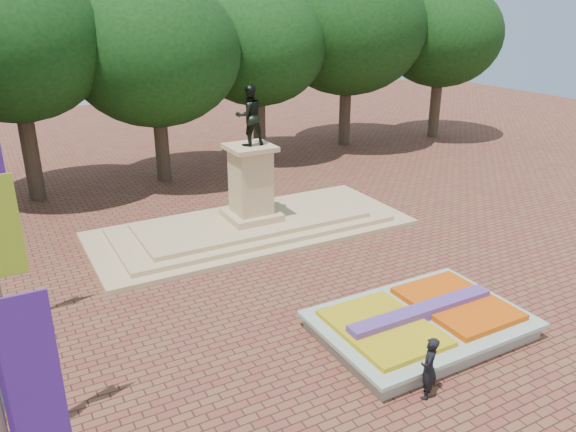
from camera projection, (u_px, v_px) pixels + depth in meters
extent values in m
plane|color=brown|center=(356.00, 312.00, 18.53)|extent=(90.00, 90.00, 0.00)
cube|color=gray|center=(420.00, 327.00, 17.26)|extent=(6.00, 4.00, 0.45)
cube|color=#A3AD9D|center=(421.00, 319.00, 17.16)|extent=(6.30, 4.30, 0.12)
cube|color=#D5440B|center=(456.00, 304.00, 17.77)|extent=(2.60, 3.40, 0.22)
cube|color=gold|center=(383.00, 328.00, 16.47)|extent=(2.60, 3.40, 0.18)
cube|color=#522F82|center=(422.00, 313.00, 17.09)|extent=(5.20, 0.55, 0.38)
cube|color=tan|center=(252.00, 228.00, 25.04)|extent=(14.00, 6.00, 0.20)
cube|color=tan|center=(252.00, 224.00, 24.97)|extent=(12.00, 5.00, 0.20)
cube|color=tan|center=(252.00, 220.00, 24.90)|extent=(10.00, 4.00, 0.20)
cube|color=tan|center=(252.00, 215.00, 24.81)|extent=(2.20, 2.20, 0.30)
cube|color=tan|center=(251.00, 181.00, 24.25)|extent=(1.50, 1.50, 2.80)
cube|color=tan|center=(250.00, 147.00, 23.71)|extent=(1.90, 1.90, 0.20)
imported|color=black|center=(249.00, 116.00, 23.23)|extent=(1.22, 0.95, 2.50)
cylinder|color=#39261F|center=(28.00, 158.00, 28.95)|extent=(0.80, 0.80, 4.00)
ellipsoid|color=black|center=(12.00, 65.00, 27.27)|extent=(8.80, 8.80, 7.48)
cylinder|color=#39261F|center=(161.00, 143.00, 32.09)|extent=(0.80, 0.80, 4.00)
ellipsoid|color=black|center=(154.00, 58.00, 30.41)|extent=(8.80, 8.80, 7.48)
cylinder|color=#39261F|center=(270.00, 130.00, 35.23)|extent=(0.80, 0.80, 4.00)
ellipsoid|color=black|center=(269.00, 53.00, 33.55)|extent=(8.80, 8.80, 7.48)
cylinder|color=#39261F|center=(361.00, 119.00, 38.37)|extent=(0.80, 0.80, 4.00)
ellipsoid|color=black|center=(364.00, 48.00, 36.69)|extent=(8.80, 8.80, 7.48)
cylinder|color=#39261F|center=(438.00, 110.00, 41.52)|extent=(0.80, 0.80, 4.00)
ellipsoid|color=black|center=(444.00, 44.00, 39.83)|extent=(8.80, 8.80, 7.48)
cube|color=#4A1F83|center=(31.00, 374.00, 6.93)|extent=(0.70, 0.04, 2.20)
cube|color=#9BB123|center=(2.00, 227.00, 11.44)|extent=(0.70, 0.04, 2.20)
cube|color=black|center=(7.00, 319.00, 12.08)|extent=(0.28, 0.18, 0.90)
imported|color=black|center=(429.00, 368.00, 14.28)|extent=(0.75, 0.73, 1.73)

